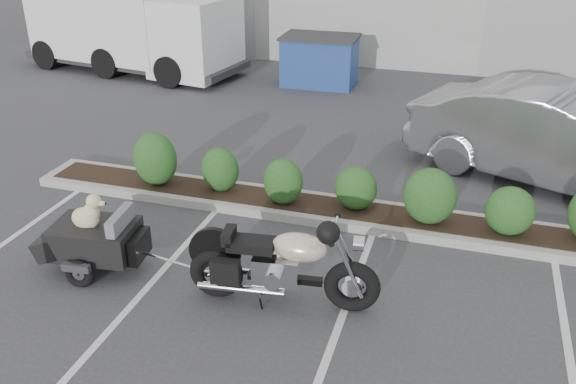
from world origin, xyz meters
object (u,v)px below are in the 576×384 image
(sedan, at_px, (559,138))
(delivery_truck, at_px, (130,20))
(motorcycle, at_px, (282,266))
(pet_trailer, at_px, (94,238))
(dumpster, at_px, (320,60))

(sedan, distance_m, delivery_truck, 12.61)
(motorcycle, xyz_separation_m, sedan, (3.66, 5.10, 0.30))
(pet_trailer, relative_size, dumpster, 0.96)
(pet_trailer, bearing_deg, dumpster, 79.35)
(pet_trailer, bearing_deg, sedan, 31.28)
(pet_trailer, xyz_separation_m, dumpster, (0.65, 10.14, 0.19))
(pet_trailer, bearing_deg, delivery_truck, 110.29)
(delivery_truck, bearing_deg, motorcycle, -42.67)
(sedan, relative_size, dumpster, 2.53)
(dumpster, bearing_deg, sedan, -42.30)
(delivery_truck, bearing_deg, sedan, -14.03)
(motorcycle, distance_m, sedan, 6.29)
(dumpster, relative_size, delivery_truck, 0.30)
(motorcycle, height_order, dumpster, motorcycle)
(pet_trailer, distance_m, sedan, 8.22)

